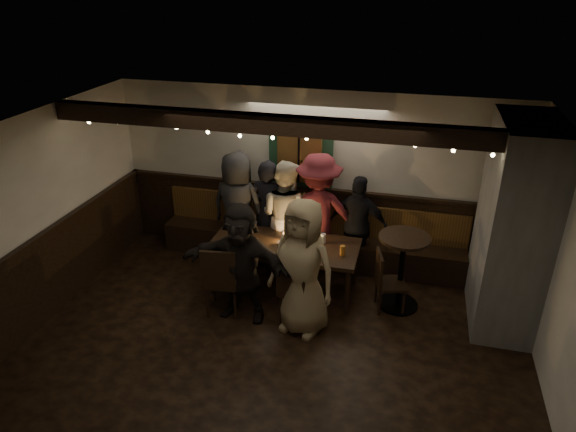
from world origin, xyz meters
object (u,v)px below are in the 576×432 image
(chair_near_right, at_px, (295,290))
(person_b, at_px, (269,213))
(chair_end, at_px, (385,278))
(high_top, at_px, (402,263))
(person_a, at_px, (238,207))
(dining_table, at_px, (284,248))
(chair_near_left, at_px, (221,277))
(person_d, at_px, (318,213))
(person_e, at_px, (358,225))
(person_f, at_px, (241,263))
(person_g, at_px, (303,268))
(person_c, at_px, (285,215))

(chair_near_right, relative_size, person_b, 0.56)
(chair_end, bearing_deg, high_top, 34.34)
(chair_near_right, xyz_separation_m, high_top, (1.24, 0.75, 0.14))
(person_a, bearing_deg, high_top, 170.88)
(dining_table, distance_m, chair_near_left, 0.99)
(high_top, bearing_deg, chair_near_right, -148.69)
(person_d, distance_m, person_e, 0.61)
(dining_table, relative_size, person_d, 1.12)
(person_b, distance_m, person_f, 1.40)
(chair_end, bearing_deg, person_f, -161.28)
(person_g, bearing_deg, person_e, 88.84)
(person_a, bearing_deg, chair_near_left, 106.80)
(person_f, bearing_deg, person_c, 85.80)
(high_top, height_order, person_b, person_b)
(chair_near_left, bearing_deg, high_top, 19.21)
(chair_end, bearing_deg, person_c, 153.15)
(chair_near_right, bearing_deg, chair_near_left, -179.13)
(chair_near_right, bearing_deg, dining_table, 114.26)
(person_b, height_order, person_c, person_c)
(high_top, relative_size, person_a, 0.60)
(person_b, height_order, person_d, person_d)
(high_top, xyz_separation_m, person_f, (-1.94, -0.72, 0.13))
(person_g, bearing_deg, person_c, 128.24)
(chair_near_right, relative_size, person_f, 0.58)
(chair_end, bearing_deg, person_g, -145.21)
(person_g, bearing_deg, person_d, 110.15)
(dining_table, relative_size, person_b, 1.22)
(person_e, bearing_deg, person_g, 79.57)
(chair_near_right, distance_m, person_g, 0.37)
(person_a, height_order, person_f, person_a)
(person_c, bearing_deg, chair_near_left, 88.86)
(person_a, relative_size, person_b, 1.04)
(high_top, height_order, person_a, person_a)
(person_g, bearing_deg, chair_end, 50.66)
(chair_end, relative_size, person_d, 0.46)
(person_e, xyz_separation_m, person_f, (-1.27, -1.48, 0.04))
(person_a, xyz_separation_m, person_g, (1.33, -1.47, 0.02))
(chair_near_right, relative_size, person_g, 0.53)
(person_b, xyz_separation_m, person_c, (0.26, -0.02, 0.01))
(person_a, xyz_separation_m, person_c, (0.74, -0.02, -0.03))
(dining_table, bearing_deg, person_b, 121.68)
(high_top, distance_m, person_f, 2.08)
(person_b, xyz_separation_m, person_f, (0.06, -1.40, -0.04))
(chair_near_left, distance_m, person_d, 1.77)
(high_top, distance_m, person_d, 1.45)
(chair_end, relative_size, person_e, 0.56)
(person_e, bearing_deg, person_f, 55.84)
(chair_near_right, relative_size, person_c, 0.55)
(person_c, xyz_separation_m, person_g, (0.59, -1.45, 0.04))
(chair_end, xyz_separation_m, person_f, (-1.75, -0.59, 0.32))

